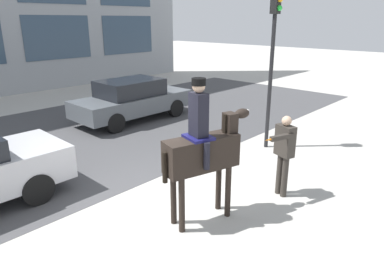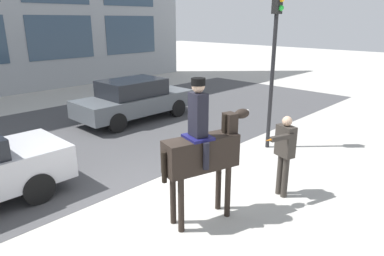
% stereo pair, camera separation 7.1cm
% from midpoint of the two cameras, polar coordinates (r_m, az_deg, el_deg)
% --- Properties ---
extents(ground_plane, '(80.00, 80.00, 0.00)m').
position_cam_midpoint_polar(ground_plane, '(7.55, -7.19, -10.92)').
color(ground_plane, '#B2AFA8').
extents(road_surface, '(25.96, 8.50, 0.01)m').
position_cam_midpoint_polar(road_surface, '(11.35, -22.73, -2.23)').
color(road_surface, '#444447').
rests_on(road_surface, ground_plane).
extents(mounted_horse_lead, '(1.76, 0.80, 2.67)m').
position_cam_midpoint_polar(mounted_horse_lead, '(6.06, 1.54, -3.54)').
color(mounted_horse_lead, black).
rests_on(mounted_horse_lead, ground_plane).
extents(pedestrian_bystander, '(0.91, 0.45, 1.75)m').
position_cam_midpoint_polar(pedestrian_bystander, '(7.29, 14.82, -3.53)').
color(pedestrian_bystander, '#332D28').
rests_on(pedestrian_bystander, ground_plane).
extents(street_car_far_lane, '(4.45, 1.85, 1.52)m').
position_cam_midpoint_polar(street_car_far_lane, '(12.86, -10.05, 4.74)').
color(street_car_far_lane, '#51565B').
rests_on(street_car_far_lane, ground_plane).
extents(traffic_light, '(0.24, 0.29, 4.45)m').
position_cam_midpoint_polar(traffic_light, '(9.74, 13.19, 13.43)').
color(traffic_light, black).
rests_on(traffic_light, ground_plane).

